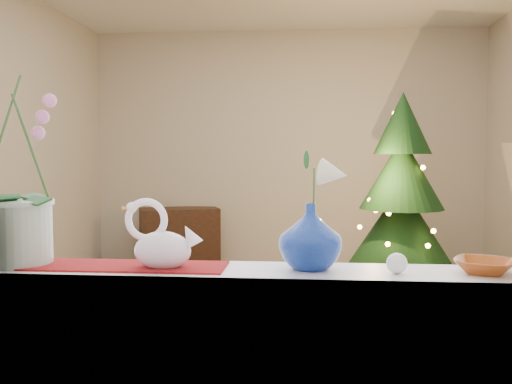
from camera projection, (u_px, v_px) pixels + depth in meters
The scene contains 14 objects.
ground at pixel (275, 326), 4.25m from camera, with size 5.00×5.00×0.00m, color #382516.
wall_back at pixel (287, 148), 6.64m from camera, with size 4.50×0.10×2.70m, color beige.
wall_front at pixel (229, 133), 1.67m from camera, with size 4.50×0.10×2.70m, color beige.
windowsill at pixel (235, 275), 1.83m from camera, with size 2.20×0.26×0.04m, color white.
window_frame at pixel (230, 14), 1.67m from camera, with size 2.22×0.06×1.60m, color white, non-canonical shape.
runner at pixel (119, 266), 1.86m from camera, with size 0.70×0.20×0.01m, color maroon.
orchid_pot at pixel (15, 158), 1.87m from camera, with size 0.24×0.24×0.71m, color white, non-canonical shape.
swan at pixel (163, 236), 1.82m from camera, with size 0.25×0.12×0.21m, color white, non-canonical shape.
blue_vase at pixel (310, 231), 1.82m from camera, with size 0.23×0.23×0.24m, color navy.
lily at pixel (311, 165), 1.80m from camera, with size 0.13×0.08×0.18m, color beige, non-canonical shape.
paperweight at pixel (397, 263), 1.75m from camera, with size 0.06×0.06×0.06m, color white.
amber_dish at pixel (485, 267), 1.76m from camera, with size 0.15×0.15×0.04m, color #994415.
xmas_tree at pixel (402, 193), 5.24m from camera, with size 1.01×1.01×1.85m, color black, non-canonical shape.
side_table at pixel (180, 236), 6.57m from camera, with size 0.88×0.44×0.66m, color black.
Camera 1 is at (0.23, -4.16, 1.29)m, focal length 40.00 mm.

